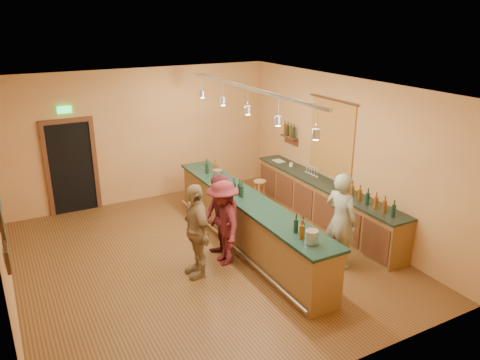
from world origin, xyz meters
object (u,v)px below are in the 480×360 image
customer_c (223,222)px  customer_a (221,220)px  bartender (341,220)px  bar_stool (260,186)px  tasting_bar (247,219)px  customer_b (196,230)px  back_counter (324,203)px

customer_c → customer_a: bearing=-169.7°
bartender → bar_stool: (0.17, 3.12, -0.41)m
tasting_bar → customer_a: customer_a is taller
bartender → customer_b: bartender is taller
back_counter → customer_c: (-2.70, -0.48, 0.32)m
customer_c → bar_stool: (1.98, 2.04, -0.33)m
tasting_bar → customer_b: customer_b is taller
customer_c → bar_stool: bearing=141.4°
customer_a → bartender: bearing=58.6°
bartender → customer_b: (-2.40, 0.93, -0.04)m
customer_b → customer_a: bearing=115.3°
back_counter → bartender: (-0.89, -1.57, 0.41)m
tasting_bar → customer_c: customer_c is taller
back_counter → customer_a: (-2.71, -0.40, 0.34)m
customer_c → tasting_bar: bearing=119.7°
tasting_bar → bartender: bartender is taller
bar_stool → customer_a: bearing=-135.5°
back_counter → customer_a: 2.76m
bartender → bar_stool: bearing=-17.7°
tasting_bar → bar_stool: bearing=53.0°
bartender → customer_a: 2.16m
customer_a → bar_stool: 2.81m
customer_a → bar_stool: customer_a is taller
back_counter → customer_c: customer_c is taller
customer_c → bar_stool: 2.86m
customer_a → customer_b: 0.63m
tasting_bar → bartender: 1.82m
customer_a → customer_b: size_ratio=0.98×
customer_a → bar_stool: size_ratio=2.64×
customer_c → back_counter: bearing=105.7°
tasting_bar → customer_b: 1.37m
tasting_bar → bar_stool: tasting_bar is taller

